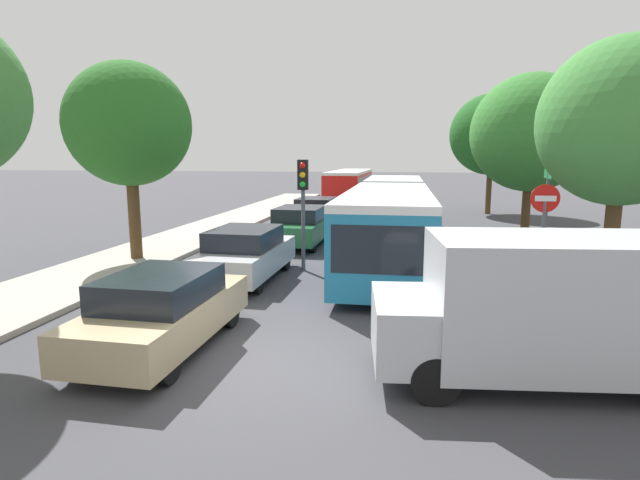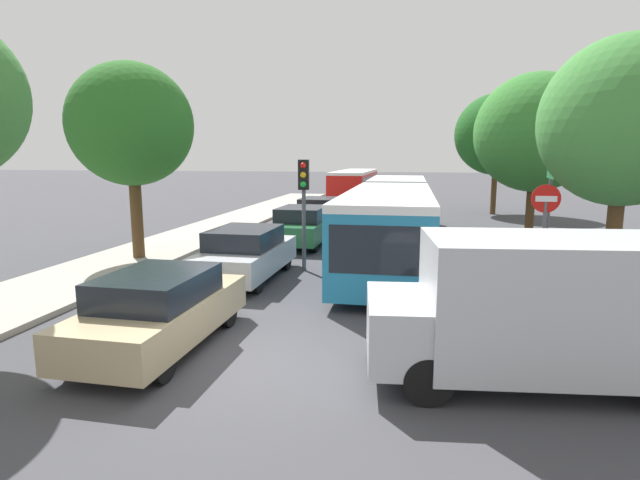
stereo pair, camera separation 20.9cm
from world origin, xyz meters
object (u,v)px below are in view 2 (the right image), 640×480
(articulated_bus, at_px, (393,212))
(queued_car_silver, at_px, (246,253))
(city_bus_rear, at_px, (355,184))
(tree_right_near, at_px, (625,122))
(white_van, at_px, (546,306))
(no_entry_sign, at_px, (544,223))
(direction_sign_post, at_px, (550,187))
(tree_right_far, at_px, (496,136))
(queued_car_green, at_px, (303,226))
(queued_car_tan, at_px, (160,310))
(queued_car_red, at_px, (320,213))
(tree_left_mid, at_px, (131,125))
(traffic_light, at_px, (304,190))
(tree_right_mid, at_px, (537,136))

(articulated_bus, distance_m, queued_car_silver, 6.75)
(city_bus_rear, xyz_separation_m, tree_right_near, (9.58, -24.94, 2.96))
(white_van, bearing_deg, no_entry_sign, -108.78)
(tree_right_near, bearing_deg, direction_sign_post, 109.35)
(direction_sign_post, distance_m, tree_right_far, 15.23)
(direction_sign_post, bearing_deg, queued_car_green, -11.53)
(city_bus_rear, xyz_separation_m, queued_car_silver, (-0.16, -25.39, -0.61))
(queued_car_green, xyz_separation_m, white_van, (6.32, -11.24, 0.47))
(articulated_bus, relative_size, queued_car_green, 3.75)
(queued_car_silver, relative_size, tree_right_near, 0.68)
(queued_car_tan, relative_size, no_entry_sign, 1.49)
(queued_car_red, xyz_separation_m, tree_left_mid, (-4.54, -8.79, 3.74))
(tree_left_mid, distance_m, tree_right_far, 21.43)
(queued_car_silver, distance_m, direction_sign_post, 9.51)
(traffic_light, bearing_deg, tree_right_mid, 128.64)
(queued_car_green, relative_size, no_entry_sign, 1.57)
(tree_left_mid, bearing_deg, direction_sign_post, 5.99)
(tree_left_mid, bearing_deg, tree_right_near, -5.19)
(queued_car_silver, bearing_deg, tree_right_mid, -43.81)
(city_bus_rear, relative_size, tree_right_mid, 1.58)
(no_entry_sign, relative_size, tree_right_mid, 0.40)
(queued_car_red, distance_m, tree_right_near, 14.35)
(tree_right_near, bearing_deg, tree_right_mid, 89.68)
(city_bus_rear, bearing_deg, queued_car_tan, -178.91)
(tree_right_near, bearing_deg, queued_car_tan, -149.30)
(queued_car_silver, height_order, white_van, white_van)
(direction_sign_post, relative_size, tree_right_mid, 0.51)
(city_bus_rear, height_order, traffic_light, traffic_light)
(queued_car_red, height_order, tree_right_mid, tree_right_mid)
(city_bus_rear, distance_m, traffic_light, 24.05)
(articulated_bus, relative_size, tree_right_near, 2.58)
(queued_car_tan, bearing_deg, articulated_bus, -18.14)
(tree_left_mid, distance_m, tree_right_near, 14.18)
(white_van, height_order, tree_right_far, tree_right_far)
(traffic_light, bearing_deg, queued_car_green, -173.04)
(queued_car_red, relative_size, tree_right_near, 0.67)
(tree_right_mid, bearing_deg, direction_sign_post, -98.47)
(queued_car_tan, height_order, tree_left_mid, tree_left_mid)
(city_bus_rear, height_order, queued_car_green, city_bus_rear)
(articulated_bus, bearing_deg, queued_car_silver, -36.12)
(no_entry_sign, relative_size, tree_left_mid, 0.44)
(queued_car_tan, distance_m, tree_right_far, 25.47)
(queued_car_red, bearing_deg, traffic_light, -170.97)
(city_bus_rear, bearing_deg, no_entry_sign, -162.13)
(queued_car_tan, height_order, tree_right_far, tree_right_far)
(city_bus_rear, distance_m, direction_sign_post, 23.93)
(queued_car_tan, bearing_deg, queued_car_green, 0.15)
(direction_sign_post, xyz_separation_m, tree_right_near, (0.94, -2.66, 1.78))
(tree_right_far, bearing_deg, no_entry_sign, -94.56)
(no_entry_sign, bearing_deg, queued_car_silver, -91.82)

